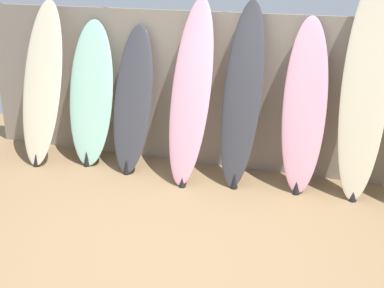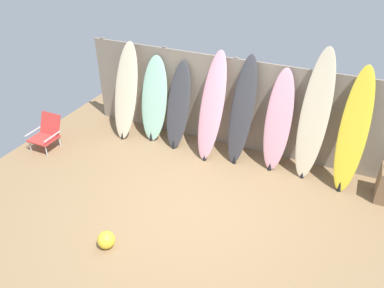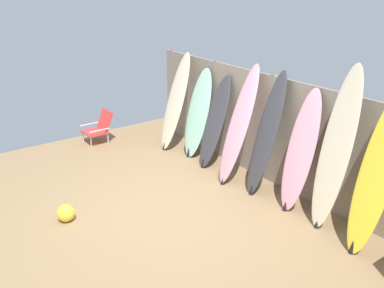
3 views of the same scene
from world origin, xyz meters
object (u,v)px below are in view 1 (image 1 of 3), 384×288
at_px(surfboard_pink_3, 191,93).
at_px(surfboard_charcoal_4, 242,97).
at_px(surfboard_charcoal_2, 133,101).
at_px(surfboard_cream_6, 365,91).
at_px(surfboard_cream_0, 42,84).
at_px(surfboard_pink_5, 304,107).
at_px(surfboard_seafoam_1, 91,95).

bearing_deg(surfboard_pink_3, surfboard_charcoal_4, 8.48).
relative_size(surfboard_charcoal_2, surfboard_cream_6, 0.73).
distance_m(surfboard_pink_3, surfboard_cream_6, 1.80).
relative_size(surfboard_cream_0, surfboard_cream_6, 0.84).
relative_size(surfboard_pink_3, surfboard_cream_6, 0.88).
bearing_deg(surfboard_cream_6, surfboard_charcoal_4, -178.42).
relative_size(surfboard_charcoal_2, surfboard_pink_3, 0.83).
distance_m(surfboard_charcoal_2, surfboard_cream_6, 2.53).
height_order(surfboard_pink_5, surfboard_cream_6, surfboard_cream_6).
bearing_deg(surfboard_charcoal_2, surfboard_charcoal_4, 0.08).
bearing_deg(surfboard_pink_5, surfboard_cream_6, -0.29).
bearing_deg(surfboard_charcoal_4, surfboard_cream_0, -177.83).
height_order(surfboard_pink_3, surfboard_charcoal_4, surfboard_pink_3).
xyz_separation_m(surfboard_pink_5, surfboard_cream_6, (0.58, -0.00, 0.22)).
xyz_separation_m(surfboard_pink_3, surfboard_charcoal_4, (0.55, 0.08, -0.02)).
relative_size(surfboard_pink_3, surfboard_charcoal_4, 1.01).
height_order(surfboard_charcoal_2, surfboard_charcoal_4, surfboard_charcoal_4).
xyz_separation_m(surfboard_charcoal_2, surfboard_pink_3, (0.72, -0.08, 0.17)).
relative_size(surfboard_seafoam_1, surfboard_cream_6, 0.74).
distance_m(surfboard_pink_3, surfboard_charcoal_4, 0.55).
bearing_deg(surfboard_cream_0, surfboard_cream_6, 1.97).
xyz_separation_m(surfboard_pink_3, surfboard_cream_6, (1.79, 0.12, 0.14)).
distance_m(surfboard_charcoal_2, surfboard_pink_3, 0.75).
bearing_deg(surfboard_pink_5, surfboard_seafoam_1, -179.95).
bearing_deg(surfboard_cream_0, surfboard_pink_5, 2.40).
height_order(surfboard_charcoal_4, surfboard_cream_6, surfboard_cream_6).
bearing_deg(surfboard_cream_0, surfboard_charcoal_2, 4.52).
xyz_separation_m(surfboard_charcoal_2, surfboard_pink_5, (1.93, 0.04, 0.09)).
bearing_deg(surfboard_seafoam_1, surfboard_charcoal_4, -1.10).
xyz_separation_m(surfboard_seafoam_1, surfboard_charcoal_4, (1.83, -0.04, 0.14)).
distance_m(surfboard_cream_0, surfboard_pink_3, 1.85).
bearing_deg(surfboard_pink_3, surfboard_seafoam_1, 174.78).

